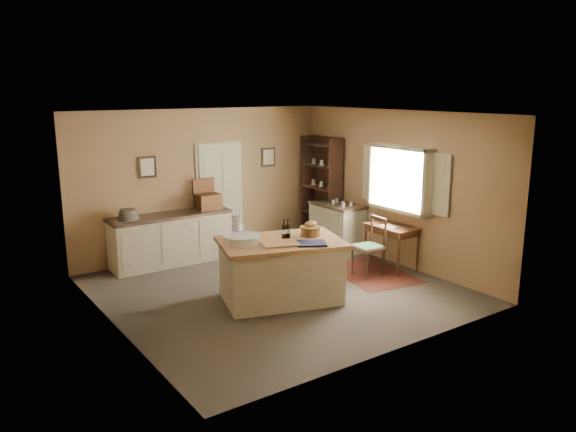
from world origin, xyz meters
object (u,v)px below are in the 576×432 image
(desk_chair, at_px, (368,248))
(right_cabinet, at_px, (337,226))
(work_island, at_px, (280,269))
(writing_desk, at_px, (392,231))
(sideboard, at_px, (172,237))
(shelving_unit, at_px, (323,190))

(desk_chair, relative_size, right_cabinet, 0.89)
(work_island, distance_m, writing_desk, 2.40)
(work_island, bearing_deg, writing_desk, 20.15)
(sideboard, xyz_separation_m, writing_desk, (2.98, -2.44, 0.19))
(shelving_unit, bearing_deg, desk_chair, -109.05)
(right_cabinet, bearing_deg, desk_chair, -111.35)
(desk_chair, distance_m, shelving_unit, 2.34)
(desk_chair, distance_m, right_cabinet, 1.61)
(right_cabinet, height_order, shelving_unit, shelving_unit)
(sideboard, relative_size, writing_desk, 2.46)
(work_island, distance_m, right_cabinet, 2.87)
(work_island, xyz_separation_m, desk_chair, (1.81, 0.08, 0.00))
(work_island, height_order, desk_chair, work_island)
(work_island, xyz_separation_m, writing_desk, (2.39, 0.13, 0.19))
(shelving_unit, bearing_deg, writing_desk, -94.23)
(sideboard, distance_m, desk_chair, 3.45)
(desk_chair, bearing_deg, shelving_unit, 76.45)
(work_island, distance_m, shelving_unit, 3.44)
(sideboard, xyz_separation_m, desk_chair, (2.39, -2.48, 0.00))
(right_cabinet, bearing_deg, sideboard, 161.69)
(writing_desk, relative_size, right_cabinet, 0.81)
(right_cabinet, bearing_deg, work_island, -146.53)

